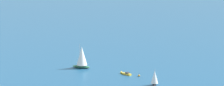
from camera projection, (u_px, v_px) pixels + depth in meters
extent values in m
ellipsoid|color=black|center=(155.00, 84.00, 178.55)|extent=(6.41, 4.56, 0.89)
cylinder|color=#B2B2B7|center=(155.00, 76.00, 178.28)|extent=(0.14, 0.14, 7.28)
cone|color=white|center=(155.00, 77.00, 177.59)|extent=(4.71, 4.71, 6.19)
ellipsoid|color=#33704C|center=(81.00, 67.00, 212.23)|extent=(6.87, 11.36, 1.54)
cylinder|color=#B2B2B7|center=(80.00, 55.00, 211.26)|extent=(0.14, 0.14, 12.65)
cone|color=white|center=(82.00, 56.00, 210.90)|extent=(7.84, 7.84, 10.75)
cube|color=gold|center=(127.00, 74.00, 197.34)|extent=(1.82, 5.39, 0.86)
cone|color=gold|center=(122.00, 73.00, 199.54)|extent=(1.74, 1.40, 1.71)
cube|color=#38383D|center=(127.00, 73.00, 196.93)|extent=(1.41, 1.90, 0.64)
sphere|color=orange|center=(139.00, 76.00, 194.41)|extent=(1.10, 1.10, 1.10)
cylinder|color=black|center=(139.00, 74.00, 194.22)|extent=(0.08, 0.08, 1.00)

